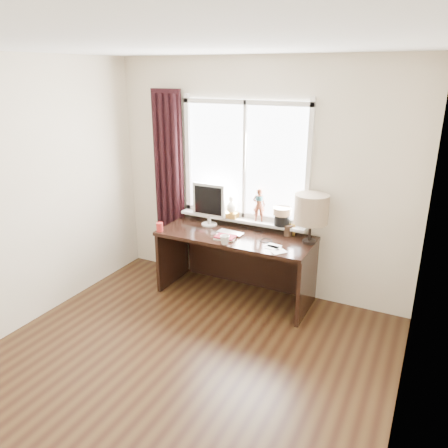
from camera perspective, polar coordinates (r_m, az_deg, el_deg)
The scene contains 17 objects.
floor at distance 3.86m, azimuth -8.17°, elevation -20.02°, with size 3.50×4.00×0.00m, color #402A14.
ceiling at distance 3.00m, azimuth -10.70°, elevation 22.16°, with size 3.50×4.00×0.00m, color white.
wall_back at distance 4.89m, azimuth 4.49°, elevation 5.85°, with size 3.50×2.60×0.00m, color beige.
wall_right at distance 2.66m, azimuth 23.43°, elevation -7.69°, with size 4.00×2.60×0.00m, color beige.
laptop at distance 4.78m, azimuth 0.89°, elevation -1.18°, with size 0.29×0.19×0.02m, color silver.
mug at distance 4.48m, azimuth 0.10°, elevation -2.04°, with size 0.10×0.10×0.10m, color white.
red_cup at distance 4.90m, azimuth -8.40°, elevation -0.39°, with size 0.07×0.07×0.10m, color maroon.
window at distance 4.89m, azimuth 2.86°, elevation 6.02°, with size 1.52×0.22×1.40m.
curtain at distance 5.37m, azimuth -7.23°, elevation 4.96°, with size 0.38×0.09×2.25m.
desk at distance 4.93m, azimuth 1.97°, elevation -3.68°, with size 1.70×0.70×0.75m.
monitor at distance 4.97m, azimuth -1.98°, elevation 2.89°, with size 0.40×0.18×0.49m.
notebook_stack at distance 4.65m, azimuth 0.15°, elevation -1.72°, with size 0.25×0.20×0.03m.
brush_holder at distance 4.76m, azimuth 8.37°, elevation -0.84°, with size 0.09×0.09×0.25m.
icon_frame at distance 4.78m, azimuth 8.69°, elevation -0.72°, with size 0.10×0.02×0.13m.
table_lamp at distance 4.50m, azimuth 11.33°, elevation 1.88°, with size 0.35×0.35×0.52m.
loose_papers at distance 4.42m, azimuth 6.67°, elevation -3.17°, with size 0.27×0.28×0.00m.
desk_cables at distance 4.76m, azimuth 4.40°, elevation -1.40°, with size 0.51×0.40×0.01m.
Camera 1 is at (1.78, -2.40, 2.44)m, focal length 35.00 mm.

